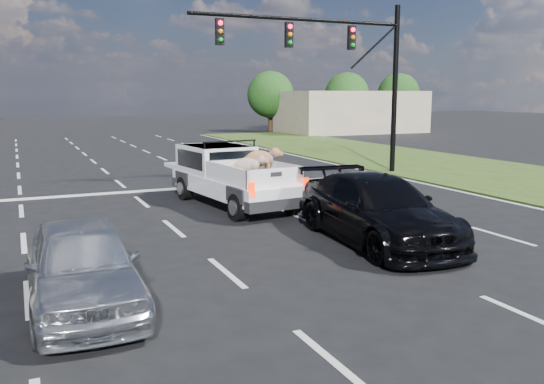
{
  "coord_description": "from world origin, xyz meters",
  "views": [
    {
      "loc": [
        -5.26,
        -10.01,
        3.38
      ],
      "look_at": [
        0.1,
        2.0,
        1.12
      ],
      "focal_mm": 38.0,
      "sensor_mm": 36.0,
      "label": 1
    }
  ],
  "objects_px": {
    "pickup_truck": "(231,175)",
    "black_coupe": "(377,209)",
    "silver_sedan": "(82,265)",
    "traffic_signal": "(347,60)"
  },
  "relations": [
    {
      "from": "traffic_signal",
      "to": "pickup_truck",
      "type": "bearing_deg",
      "value": -147.54
    },
    {
      "from": "pickup_truck",
      "to": "black_coupe",
      "type": "distance_m",
      "value": 5.76
    },
    {
      "from": "pickup_truck",
      "to": "silver_sedan",
      "type": "xyz_separation_m",
      "value": [
        -5.09,
        -7.13,
        -0.22
      ]
    },
    {
      "from": "pickup_truck",
      "to": "black_coupe",
      "type": "xyz_separation_m",
      "value": [
        1.54,
        -5.54,
        -0.16
      ]
    },
    {
      "from": "pickup_truck",
      "to": "black_coupe",
      "type": "height_order",
      "value": "pickup_truck"
    },
    {
      "from": "silver_sedan",
      "to": "traffic_signal",
      "type": "bearing_deg",
      "value": 44.84
    },
    {
      "from": "silver_sedan",
      "to": "black_coupe",
      "type": "height_order",
      "value": "black_coupe"
    },
    {
      "from": "pickup_truck",
      "to": "silver_sedan",
      "type": "height_order",
      "value": "pickup_truck"
    },
    {
      "from": "black_coupe",
      "to": "pickup_truck",
      "type": "bearing_deg",
      "value": 109.77
    },
    {
      "from": "traffic_signal",
      "to": "pickup_truck",
      "type": "height_order",
      "value": "traffic_signal"
    }
  ]
}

